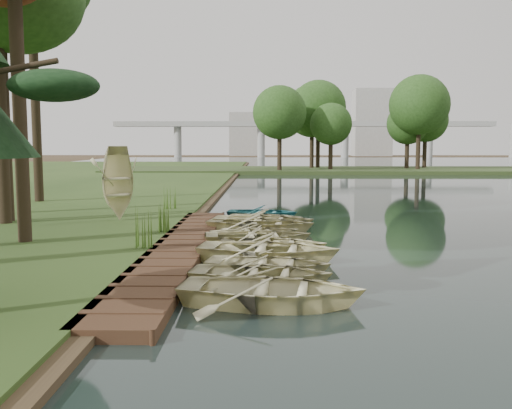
{
  "coord_description": "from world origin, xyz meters",
  "views": [
    {
      "loc": [
        1.01,
        -17.07,
        3.36
      ],
      "look_at": [
        0.7,
        1.99,
        1.32
      ],
      "focal_mm": 40.0,
      "sensor_mm": 36.0,
      "label": 1
    }
  ],
  "objects_px": {
    "rowboat_1": "(261,271)",
    "rowboat_2": "(268,261)",
    "rowboat_0": "(272,287)",
    "stored_rowboat": "(118,213)",
    "boardwalk": "(180,249)"
  },
  "relations": [
    {
      "from": "rowboat_1",
      "to": "rowboat_2",
      "type": "relative_size",
      "value": 1.05
    },
    {
      "from": "boardwalk",
      "to": "stored_rowboat",
      "type": "xyz_separation_m",
      "value": [
        -3.29,
        5.49,
        0.46
      ]
    },
    {
      "from": "rowboat_0",
      "to": "rowboat_2",
      "type": "xyz_separation_m",
      "value": [
        -0.06,
        2.83,
        -0.06
      ]
    },
    {
      "from": "stored_rowboat",
      "to": "boardwalk",
      "type": "bearing_deg",
      "value": -104.5
    },
    {
      "from": "stored_rowboat",
      "to": "rowboat_0",
      "type": "bearing_deg",
      "value": -106.96
    },
    {
      "from": "rowboat_1",
      "to": "stored_rowboat",
      "type": "xyz_separation_m",
      "value": [
        -5.8,
        9.45,
        0.21
      ]
    },
    {
      "from": "boardwalk",
      "to": "rowboat_1",
      "type": "height_order",
      "value": "rowboat_1"
    },
    {
      "from": "boardwalk",
      "to": "rowboat_0",
      "type": "xyz_separation_m",
      "value": [
        2.75,
        -5.64,
        0.3
      ]
    },
    {
      "from": "rowboat_2",
      "to": "rowboat_1",
      "type": "bearing_deg",
      "value": -178.23
    },
    {
      "from": "rowboat_1",
      "to": "stored_rowboat",
      "type": "distance_m",
      "value": 11.09
    },
    {
      "from": "rowboat_0",
      "to": "rowboat_2",
      "type": "bearing_deg",
      "value": 8.89
    },
    {
      "from": "boardwalk",
      "to": "stored_rowboat",
      "type": "relative_size",
      "value": 5.39
    },
    {
      "from": "rowboat_1",
      "to": "rowboat_0",
      "type": "bearing_deg",
      "value": -164.16
    },
    {
      "from": "rowboat_0",
      "to": "rowboat_1",
      "type": "relative_size",
      "value": 1.14
    },
    {
      "from": "boardwalk",
      "to": "rowboat_2",
      "type": "xyz_separation_m",
      "value": [
        2.69,
        -2.8,
        0.23
      ]
    }
  ]
}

